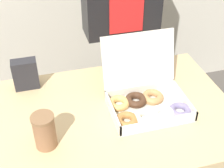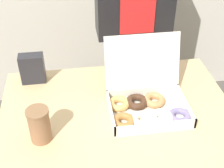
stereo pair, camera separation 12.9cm
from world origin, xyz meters
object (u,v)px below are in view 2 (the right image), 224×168
Objects in this scene: napkin_holder at (32,68)px; donut_box at (145,104)px; coffee_cup at (39,125)px; person_customer at (133,23)px.

donut_box is at bearing -31.22° from napkin_holder.
napkin_holder is (-0.49, 0.29, 0.03)m from donut_box.
donut_box is 2.45× the size of napkin_holder.
person_customer is at bearing 53.27° from coffee_cup.
coffee_cup is 0.99× the size of napkin_holder.
person_customer reaches higher than coffee_cup.
coffee_cup is (-0.44, -0.10, 0.03)m from donut_box.
person_customer is at bearing 25.73° from napkin_holder.
person_customer is (0.05, 0.55, 0.11)m from donut_box.
napkin_holder is at bearing 148.78° from donut_box.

